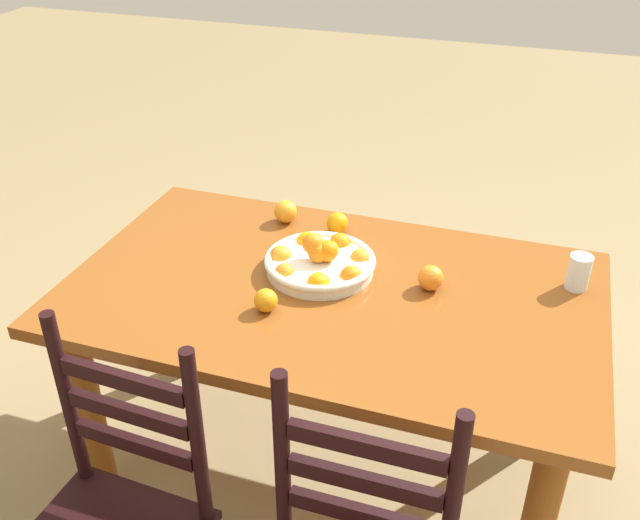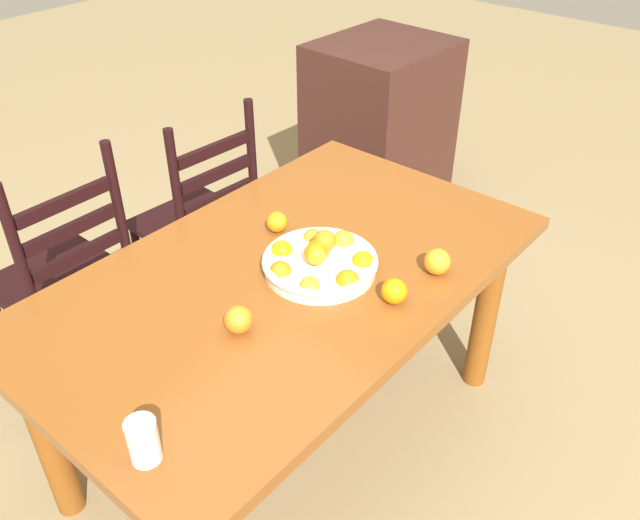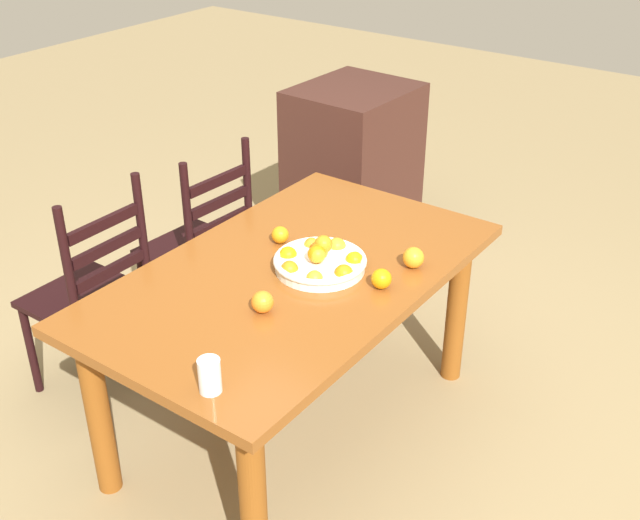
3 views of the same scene
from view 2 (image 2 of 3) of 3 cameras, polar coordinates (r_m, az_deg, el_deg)
name	(u,v)px [view 2 (image 2 of 3)]	position (r m, az deg, el deg)	size (l,w,h in m)	color
ground_plane	(292,436)	(2.49, -2.40, -14.97)	(12.00, 12.00, 0.00)	#8D7952
dining_table	(288,301)	(2.04, -2.83, -3.57)	(1.59, 0.95, 0.75)	brown
chair_near_window	(66,282)	(2.56, -21.13, -1.77)	(0.43, 0.43, 1.00)	black
chair_by_cabinet	(201,222)	(2.80, -10.26, 3.24)	(0.45, 0.45, 0.97)	black
cabinet	(379,133)	(3.51, 5.14, 10.88)	(0.64, 0.56, 0.94)	#3C1F18
fruit_bowl	(320,261)	(1.95, 0.01, -0.12)	(0.35, 0.35, 0.13)	silver
orange_loose_0	(394,291)	(1.84, 6.45, -2.70)	(0.07, 0.07, 0.07)	orange
orange_loose_1	(437,262)	(1.97, 10.13, -0.15)	(0.08, 0.08, 0.08)	orange
orange_loose_2	(277,222)	(2.14, -3.76, 3.31)	(0.07, 0.07, 0.07)	orange
orange_loose_3	(238,320)	(1.75, -7.09, -5.14)	(0.08, 0.08, 0.08)	orange
drinking_glass	(143,441)	(1.48, -15.06, -14.89)	(0.07, 0.07, 0.11)	silver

